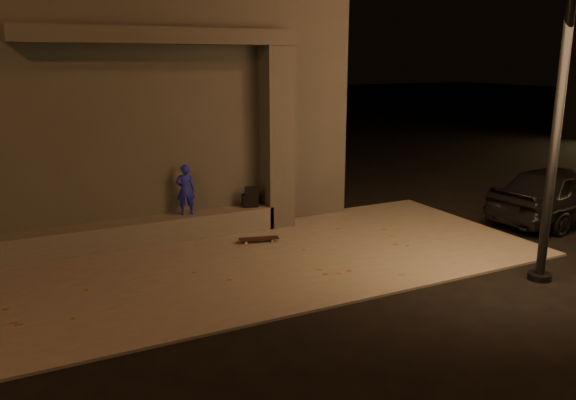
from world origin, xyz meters
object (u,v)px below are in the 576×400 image
backpack (250,199)px  car_a (563,193)px  column (277,138)px  skateboard (259,239)px  skateboarder (186,190)px

backpack → car_a: bearing=-7.9°
column → skateboard: size_ratio=4.66×
skateboarder → car_a: bearing=171.8°
backpack → skateboarder: bearing=-166.7°
skateboarder → backpack: size_ratio=2.21×
column → car_a: column is taller
column → skateboarder: (-1.92, 0.00, -0.86)m
car_a → skateboarder: bearing=67.6°
column → car_a: 6.21m
column → skateboarder: size_ratio=3.69×
backpack → skateboard: (-0.22, -0.93, -0.53)m
backpack → car_a: 6.64m
backpack → skateboard: backpack is taller
column → skateboard: bearing=-131.5°
column → skateboard: column is taller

